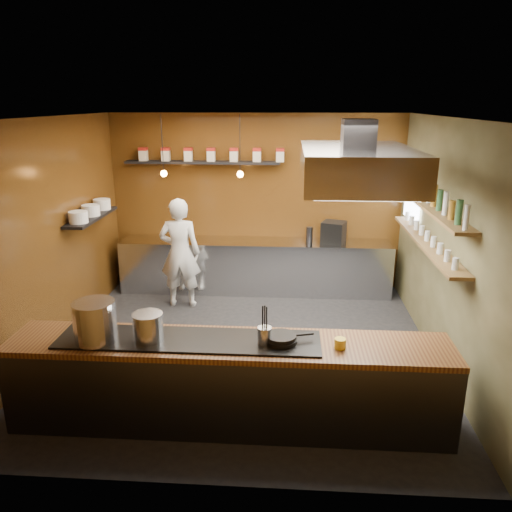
# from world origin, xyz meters

# --- Properties ---
(floor) EXTENTS (5.00, 5.00, 0.00)m
(floor) POSITION_xyz_m (0.00, 0.00, 0.00)
(floor) COLOR black
(floor) RESTS_ON ground
(back_wall) EXTENTS (5.00, 0.00, 5.00)m
(back_wall) POSITION_xyz_m (0.00, 2.50, 1.50)
(back_wall) COLOR #40230B
(back_wall) RESTS_ON ground
(left_wall) EXTENTS (0.00, 5.00, 5.00)m
(left_wall) POSITION_xyz_m (-2.50, 0.00, 1.50)
(left_wall) COLOR #40230B
(left_wall) RESTS_ON ground
(right_wall) EXTENTS (0.00, 5.00, 5.00)m
(right_wall) POSITION_xyz_m (2.50, 0.00, 1.50)
(right_wall) COLOR #454327
(right_wall) RESTS_ON ground
(ceiling) EXTENTS (5.00, 5.00, 0.00)m
(ceiling) POSITION_xyz_m (0.00, 0.00, 3.00)
(ceiling) COLOR silver
(ceiling) RESTS_ON back_wall
(window_pane) EXTENTS (0.00, 1.00, 1.00)m
(window_pane) POSITION_xyz_m (2.45, 1.70, 1.90)
(window_pane) COLOR white
(window_pane) RESTS_ON right_wall
(prep_counter) EXTENTS (4.60, 0.65, 0.90)m
(prep_counter) POSITION_xyz_m (0.00, 2.17, 0.45)
(prep_counter) COLOR silver
(prep_counter) RESTS_ON floor
(pass_counter) EXTENTS (4.40, 0.72, 0.94)m
(pass_counter) POSITION_xyz_m (-0.00, -1.60, 0.47)
(pass_counter) COLOR #38383D
(pass_counter) RESTS_ON floor
(tin_shelf) EXTENTS (2.60, 0.26, 0.04)m
(tin_shelf) POSITION_xyz_m (-0.90, 2.36, 2.20)
(tin_shelf) COLOR black
(tin_shelf) RESTS_ON back_wall
(plate_shelf) EXTENTS (0.30, 1.40, 0.04)m
(plate_shelf) POSITION_xyz_m (-2.34, 1.00, 1.55)
(plate_shelf) COLOR black
(plate_shelf) RESTS_ON left_wall
(bottle_shelf_upper) EXTENTS (0.26, 2.80, 0.04)m
(bottle_shelf_upper) POSITION_xyz_m (2.34, 0.30, 1.92)
(bottle_shelf_upper) COLOR brown
(bottle_shelf_upper) RESTS_ON right_wall
(bottle_shelf_lower) EXTENTS (0.26, 2.80, 0.04)m
(bottle_shelf_lower) POSITION_xyz_m (2.34, 0.30, 1.45)
(bottle_shelf_lower) COLOR brown
(bottle_shelf_lower) RESTS_ON right_wall
(extractor_hood) EXTENTS (1.20, 2.00, 0.72)m
(extractor_hood) POSITION_xyz_m (1.30, -0.40, 2.51)
(extractor_hood) COLOR #38383D
(extractor_hood) RESTS_ON ceiling
(pendant_left) EXTENTS (0.10, 0.10, 0.95)m
(pendant_left) POSITION_xyz_m (-1.40, 1.70, 2.15)
(pendant_left) COLOR black
(pendant_left) RESTS_ON ceiling
(pendant_right) EXTENTS (0.10, 0.10, 0.95)m
(pendant_right) POSITION_xyz_m (-0.20, 1.70, 2.15)
(pendant_right) COLOR black
(pendant_right) RESTS_ON ceiling
(storage_tins) EXTENTS (2.43, 0.13, 0.22)m
(storage_tins) POSITION_xyz_m (-0.75, 2.36, 2.33)
(storage_tins) COLOR beige
(storage_tins) RESTS_ON tin_shelf
(plate_stacks) EXTENTS (0.26, 1.16, 0.16)m
(plate_stacks) POSITION_xyz_m (-2.34, 1.00, 1.65)
(plate_stacks) COLOR white
(plate_stacks) RESTS_ON plate_shelf
(bottles) EXTENTS (0.06, 2.66, 0.24)m
(bottles) POSITION_xyz_m (2.34, 0.30, 2.06)
(bottles) COLOR silver
(bottles) RESTS_ON bottle_shelf_upper
(wine_glasses) EXTENTS (0.07, 2.37, 0.13)m
(wine_glasses) POSITION_xyz_m (2.34, 0.30, 1.53)
(wine_glasses) COLOR silver
(wine_glasses) RESTS_ON bottle_shelf_lower
(stockpot_large) EXTENTS (0.47, 0.47, 0.40)m
(stockpot_large) POSITION_xyz_m (-1.29, -1.69, 1.14)
(stockpot_large) COLOR silver
(stockpot_large) RESTS_ON pass_counter
(stockpot_small) EXTENTS (0.39, 0.39, 0.28)m
(stockpot_small) POSITION_xyz_m (-0.78, -1.65, 1.08)
(stockpot_small) COLOR silver
(stockpot_small) RESTS_ON pass_counter
(utensil_crock) EXTENTS (0.18, 0.18, 0.17)m
(utensil_crock) POSITION_xyz_m (0.36, -1.66, 1.03)
(utensil_crock) COLOR silver
(utensil_crock) RESTS_ON pass_counter
(frying_pan) EXTENTS (0.48, 0.32, 0.08)m
(frying_pan) POSITION_xyz_m (0.52, -1.61, 0.98)
(frying_pan) COLOR black
(frying_pan) RESTS_ON pass_counter
(butter_jar) EXTENTS (0.11, 0.11, 0.10)m
(butter_jar) POSITION_xyz_m (1.08, -1.66, 0.97)
(butter_jar) COLOR yellow
(butter_jar) RESTS_ON pass_counter
(espresso_machine) EXTENTS (0.46, 0.45, 0.36)m
(espresso_machine) POSITION_xyz_m (1.32, 2.16, 1.08)
(espresso_machine) COLOR black
(espresso_machine) RESTS_ON prep_counter
(chef) EXTENTS (0.66, 0.45, 1.76)m
(chef) POSITION_xyz_m (-1.15, 1.46, 0.88)
(chef) COLOR white
(chef) RESTS_ON floor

